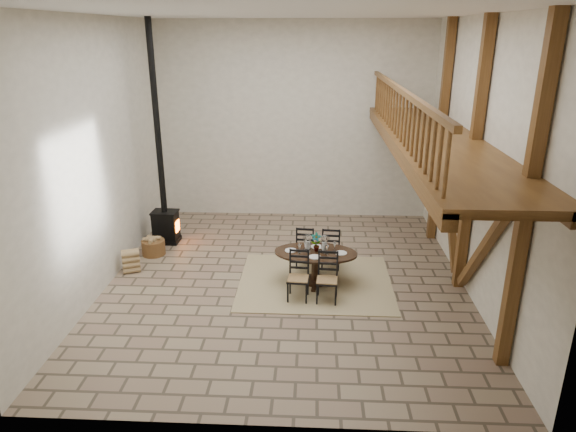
{
  "coord_description": "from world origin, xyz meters",
  "views": [
    {
      "loc": [
        0.5,
        -9.19,
        4.72
      ],
      "look_at": [
        0.02,
        0.4,
        1.24
      ],
      "focal_mm": 32.0,
      "sensor_mm": 36.0,
      "label": 1
    }
  ],
  "objects_px": {
    "dining_table": "(316,265)",
    "log_stack": "(131,261)",
    "log_basket": "(153,247)",
    "wood_stove": "(163,196)"
  },
  "relations": [
    {
      "from": "wood_stove",
      "to": "log_stack",
      "type": "distance_m",
      "value": 1.88
    },
    {
      "from": "dining_table",
      "to": "log_stack",
      "type": "bearing_deg",
      "value": 179.92
    },
    {
      "from": "dining_table",
      "to": "wood_stove",
      "type": "relative_size",
      "value": 0.37
    },
    {
      "from": "dining_table",
      "to": "log_stack",
      "type": "height_order",
      "value": "dining_table"
    },
    {
      "from": "dining_table",
      "to": "wood_stove",
      "type": "xyz_separation_m",
      "value": [
        -3.51,
        1.92,
        0.75
      ]
    },
    {
      "from": "wood_stove",
      "to": "log_basket",
      "type": "height_order",
      "value": "wood_stove"
    },
    {
      "from": "log_basket",
      "to": "dining_table",
      "type": "bearing_deg",
      "value": -18.34
    },
    {
      "from": "wood_stove",
      "to": "dining_table",
      "type": "bearing_deg",
      "value": -26.35
    },
    {
      "from": "wood_stove",
      "to": "log_basket",
      "type": "relative_size",
      "value": 9.77
    },
    {
      "from": "log_stack",
      "to": "dining_table",
      "type": "bearing_deg",
      "value": -4.52
    }
  ]
}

